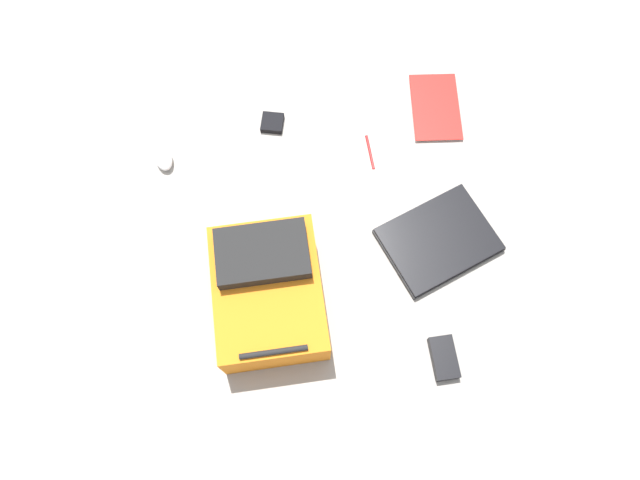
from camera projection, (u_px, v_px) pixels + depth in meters
name	position (u px, v px, depth m)	size (l,w,h in m)	color
ground_plane	(311.00, 233.00, 1.91)	(3.73, 3.73, 0.00)	gray
backpack	(268.00, 291.00, 1.74)	(0.34, 0.43, 0.22)	orange
laptop	(438.00, 240.00, 1.88)	(0.42, 0.38, 0.03)	black
book_comic	(435.00, 107.00, 2.07)	(0.18, 0.28, 0.01)	silver
computer_mouse	(163.00, 158.00, 1.98)	(0.06, 0.10, 0.04)	silver
power_brick	(444.00, 358.00, 1.75)	(0.07, 0.13, 0.04)	black
pen_black	(370.00, 152.00, 2.01)	(0.01, 0.01, 0.13)	red
earbud_pouch	(272.00, 123.00, 2.04)	(0.08, 0.08, 0.02)	black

